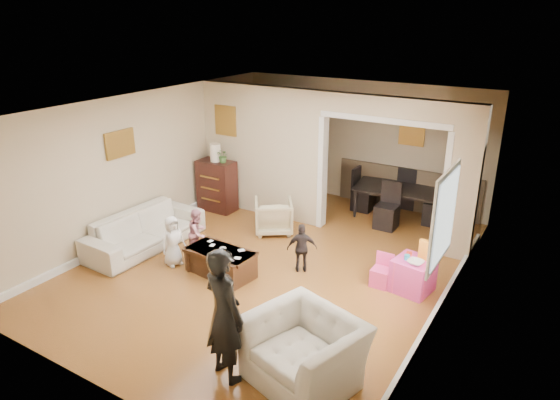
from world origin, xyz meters
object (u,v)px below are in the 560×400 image
Objects in this scene: dining_table at (398,203)px; child_kneel_b at (198,233)px; armchair_back at (274,216)px; dresser at (217,186)px; armchair_front at (305,351)px; child_kneel_a at (173,241)px; cyan_cup at (407,257)px; child_toddler at (302,248)px; coffee_cup at (223,251)px; sofa at (145,230)px; play_table at (413,275)px; table_lamp at (215,153)px; coffee_table at (221,262)px; adult_person at (224,315)px.

child_kneel_b is (-2.30, -3.44, 0.12)m from dining_table.
dresser reaches higher than armchair_back.
armchair_front is 0.68× the size of dining_table.
child_kneel_a reaches higher than armchair_back.
child_kneel_a is (-2.45, -3.89, 0.12)m from dining_table.
armchair_front is 2.51m from cyan_cup.
child_toddler is at bearing 136.07° from armchair_front.
armchair_front reaches higher than armchair_back.
dresser is at bearing 129.92° from coffee_cup.
sofa is 27.33× the size of cyan_cup.
child_kneel_a is at bearing 35.51° from armchair_back.
armchair_front is (4.03, -1.54, 0.07)m from sofa.
play_table is at bearing -75.30° from sofa.
sofa reaches higher than cyan_cup.
table_lamp is at bearing -162.24° from dining_table.
child_toddler reaches higher than sofa.
dresser is at bearing -47.17° from armchair_back.
play_table is (2.75, 1.08, 0.05)m from coffee_table.
adult_person is at bearing -98.42° from dining_table.
armchair_back is at bearing -73.91° from child_toddler.
sofa reaches higher than play_table.
adult_person is 1.89× the size of child_kneel_b.
coffee_cup is at bearing -119.06° from dining_table.
coffee_cup is (1.83, -0.14, 0.14)m from sofa.
child_toddler is at bearing 40.10° from coffee_cup.
armchair_front is at bearing -135.76° from adult_person.
armchair_back is 1.95× the size of table_lamp.
coffee_table is 1.34× the size of child_toddler.
armchair_back is 0.40× the size of dining_table.
armchair_front is 3.28× the size of table_lamp.
play_table is 0.62× the size of child_kneel_a.
armchair_back is at bearing -139.64° from dining_table.
cyan_cup is at bearing -53.74° from child_kneel_a.
sofa is 3.11× the size of armchair_back.
armchair_back is (1.58, 1.72, 0.00)m from sofa.
child_kneel_b is at bearing -0.80° from child_kneel_a.
dresser is at bearing 17.09° from child_kneel_b.
coffee_table is (0.15, -1.81, -0.12)m from armchair_back.
dresser is 2.14m from child_kneel_b.
child_toddler is at bearing -107.91° from dining_table.
coffee_table is at bearing -120.63° from dining_table.
table_lamp is (-0.02, 2.08, 0.92)m from sofa.
dresser is (-0.02, 2.08, 0.21)m from sofa.
armchair_front is 3.41m from child_kneel_a.
play_table is at bearing -13.54° from table_lamp.
coffee_table is at bearing -125.56° from child_kneel_b.
table_lamp is at bearing -33.02° from adult_person.
dining_table is at bearing -132.83° from child_toddler.
armchair_front reaches higher than coffee_table.
dining_table is (1.75, 1.93, -0.01)m from armchair_back.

